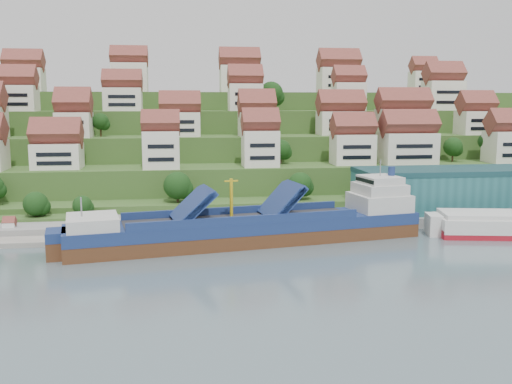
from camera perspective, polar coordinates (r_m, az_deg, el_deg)
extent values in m
plane|color=slate|center=(113.50, 2.31, -5.04)|extent=(300.00, 300.00, 0.00)
cube|color=gray|center=(132.21, 9.74, -2.69)|extent=(180.00, 14.00, 2.20)
cube|color=#2D4C1E|center=(197.05, -2.06, 1.47)|extent=(260.00, 128.00, 4.00)
cube|color=#2D4C1E|center=(201.58, -2.21, 2.64)|extent=(260.00, 118.00, 11.00)
cube|color=#2D4C1E|center=(209.17, -2.43, 3.83)|extent=(260.00, 102.00, 18.00)
cube|color=#2D4C1E|center=(216.84, -2.64, 4.93)|extent=(260.00, 86.00, 25.00)
cube|color=#2D4C1E|center=(225.61, -2.85, 5.84)|extent=(260.00, 68.00, 31.00)
cube|color=white|center=(152.13, -19.24, 3.42)|extent=(11.84, 8.57, 6.32)
cube|color=white|center=(145.46, -9.45, 4.18)|extent=(9.07, 7.03, 9.42)
cube|color=white|center=(148.21, 0.43, 4.36)|extent=(9.12, 7.62, 9.32)
cube|color=white|center=(155.55, 9.64, 4.22)|extent=(10.88, 7.73, 8.07)
cube|color=white|center=(159.29, 14.98, 4.21)|extent=(14.26, 8.26, 8.40)
cube|color=white|center=(173.11, 23.85, 4.14)|extent=(11.22, 8.31, 8.62)
cube|color=white|center=(165.38, -17.71, 6.41)|extent=(9.24, 8.98, 6.85)
cube|color=white|center=(164.02, -7.59, 6.72)|extent=(11.07, 7.90, 6.80)
cube|color=white|center=(163.73, 0.07, 6.80)|extent=(9.99, 8.56, 6.80)
cube|color=white|center=(172.58, 8.44, 6.83)|extent=(13.21, 8.36, 6.93)
cube|color=white|center=(176.43, 14.47, 6.81)|extent=(15.12, 8.18, 7.68)
cube|color=white|center=(184.74, 21.08, 6.47)|extent=(10.10, 8.04, 6.97)
cube|color=white|center=(182.66, -22.76, 8.63)|extent=(11.03, 7.86, 7.46)
cube|color=white|center=(178.58, -13.17, 9.00)|extent=(11.26, 7.30, 6.92)
cube|color=white|center=(177.85, -1.09, 9.44)|extent=(10.16, 7.79, 8.20)
cube|color=white|center=(185.87, 9.23, 9.38)|extent=(9.71, 7.14, 8.75)
cube|color=white|center=(199.93, 18.18, 9.12)|extent=(11.90, 8.47, 9.49)
cube|color=white|center=(202.81, -22.13, 10.33)|extent=(11.88, 8.03, 7.57)
cube|color=white|center=(196.40, -12.52, 11.10)|extent=(11.64, 7.51, 9.39)
cube|color=white|center=(199.51, -1.65, 11.22)|extent=(13.32, 8.15, 9.08)
cube|color=white|center=(204.44, 8.25, 10.99)|extent=(13.81, 8.73, 8.51)
cube|color=white|center=(218.70, 16.38, 10.49)|extent=(9.07, 7.05, 7.75)
ellipsoid|color=#1A4316|center=(139.09, 4.44, 0.75)|extent=(6.01, 6.01, 6.01)
ellipsoid|color=#1A4316|center=(136.11, -7.87, 0.65)|extent=(6.59, 6.59, 6.59)
ellipsoid|color=#1A4316|center=(170.36, 19.10, 4.30)|extent=(5.30, 5.30, 5.30)
ellipsoid|color=#1A4316|center=(174.90, 22.00, 4.72)|extent=(4.50, 4.50, 4.50)
ellipsoid|color=#1A4316|center=(155.09, 2.49, 4.26)|extent=(5.52, 5.52, 5.52)
ellipsoid|color=#1A4316|center=(179.38, 12.54, 7.52)|extent=(5.11, 5.11, 5.11)
ellipsoid|color=#1A4316|center=(170.82, -18.50, 6.76)|extent=(6.26, 6.26, 6.26)
ellipsoid|color=#1A4316|center=(167.91, -15.30, 6.84)|extent=(4.68, 4.68, 4.68)
ellipsoid|color=#1A4316|center=(184.13, 1.53, 9.81)|extent=(7.66, 7.66, 7.66)
ellipsoid|color=#1A4316|center=(192.81, 9.31, 9.39)|extent=(5.31, 5.31, 5.31)
ellipsoid|color=#1A4316|center=(190.78, 9.34, 9.02)|extent=(4.69, 4.69, 4.69)
ellipsoid|color=#1A4316|center=(132.95, -21.17, -1.11)|extent=(5.35, 5.35, 5.35)
ellipsoid|color=#1A4316|center=(131.09, -16.97, -1.28)|extent=(4.29, 4.29, 4.29)
cube|color=#266367|center=(145.76, 21.65, 0.31)|extent=(60.00, 15.00, 10.00)
cylinder|color=gray|center=(126.00, 9.61, -0.89)|extent=(0.16, 0.16, 8.00)
cube|color=maroon|center=(125.63, 9.92, 0.74)|extent=(1.20, 0.05, 0.80)
cube|color=white|center=(127.34, -23.40, -3.28)|extent=(2.40, 2.20, 2.20)
cube|color=#512D18|center=(112.48, -0.69, -4.64)|extent=(70.57, 22.44, 4.47)
cube|color=navy|center=(111.86, -0.69, -3.22)|extent=(70.59, 22.55, 2.33)
cube|color=beige|center=(106.81, -16.04, -2.92)|extent=(10.55, 11.57, 2.33)
cube|color=#262628|center=(111.12, -1.57, -2.69)|extent=(45.62, 16.60, 0.27)
cube|color=navy|center=(108.30, -6.59, -1.41)|extent=(8.28, 10.87, 6.18)
cube|color=navy|center=(113.00, 2.35, -0.93)|extent=(7.95, 10.81, 6.54)
cylinder|color=gold|center=(109.93, -2.48, -0.74)|extent=(0.72, 0.72, 8.05)
cube|color=beige|center=(122.57, 12.22, -1.00)|extent=(12.31, 11.87, 3.58)
cube|color=beige|center=(122.13, 12.26, 0.33)|extent=(10.37, 10.51, 2.24)
cube|color=beige|center=(121.87, 12.29, 1.20)|extent=(8.42, 9.15, 1.61)
cylinder|color=navy|center=(123.01, 13.40, 2.03)|extent=(1.65, 1.65, 1.97)
cube|color=maroon|center=(129.70, 23.56, -3.78)|extent=(28.67, 14.92, 2.36)
cube|color=silver|center=(129.31, 23.62, -2.91)|extent=(28.69, 15.02, 2.91)
cube|color=silver|center=(128.97, 23.67, -2.12)|extent=(27.15, 13.68, 1.09)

